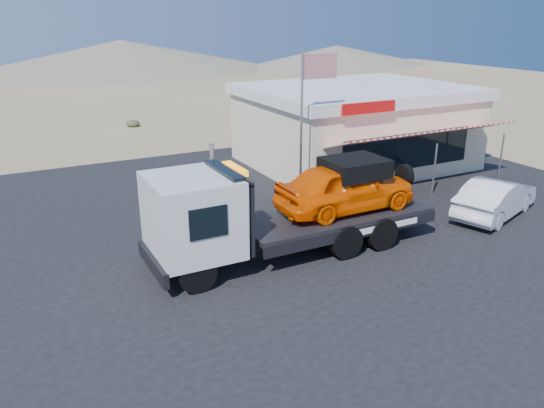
% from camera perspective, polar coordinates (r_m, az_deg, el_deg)
% --- Properties ---
extents(ground, '(120.00, 120.00, 0.00)m').
position_cam_1_polar(ground, '(15.36, -3.65, -8.36)').
color(ground, '#8C764F').
rests_on(ground, ground).
extents(asphalt_lot, '(32.00, 24.00, 0.02)m').
position_cam_1_polar(asphalt_lot, '(18.58, -1.83, -3.13)').
color(asphalt_lot, black).
rests_on(asphalt_lot, ground).
extents(tow_truck, '(9.27, 2.75, 3.10)m').
position_cam_1_polar(tow_truck, '(16.48, 1.77, 0.02)').
color(tow_truck, black).
rests_on(tow_truck, asphalt_lot).
extents(white_sedan, '(4.68, 2.90, 1.46)m').
position_cam_1_polar(white_sedan, '(21.55, 22.91, 0.64)').
color(white_sedan, silver).
rests_on(white_sedan, asphalt_lot).
extents(jerky_store, '(10.40, 9.97, 3.90)m').
position_cam_1_polar(jerky_store, '(27.18, 8.89, 8.40)').
color(jerky_store, beige).
rests_on(jerky_store, asphalt_lot).
extents(flagpole, '(1.55, 0.10, 6.00)m').
position_cam_1_polar(flagpole, '(20.14, 3.78, 9.80)').
color(flagpole, '#99999E').
rests_on(flagpole, asphalt_lot).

